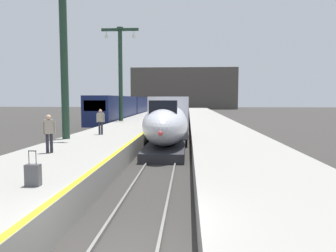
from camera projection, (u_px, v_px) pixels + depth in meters
platform_left at (133, 129)px, 31.41m from camera, size 4.80×110.00×1.05m
platform_right at (215, 129)px, 30.91m from camera, size 4.80×110.00×1.05m
platform_left_safety_stripe at (155, 123)px, 31.22m from camera, size 0.20×107.80×0.01m
rail_main_left at (168, 131)px, 33.98m from camera, size 0.08×110.00×0.12m
rail_main_right at (182, 131)px, 33.89m from camera, size 0.08×110.00×0.12m
rail_secondary_left at (93, 130)px, 34.48m from camera, size 0.08×110.00×0.12m
rail_secondary_right at (107, 130)px, 34.39m from camera, size 0.08×110.00×0.12m
highspeed_train_main at (180, 108)px, 53.31m from camera, size 2.92×76.08×3.60m
regional_train_adjacent at (128, 107)px, 50.53m from camera, size 2.85×36.60×3.80m
station_column_mid at (63, 38)px, 18.65m from camera, size 4.00×0.68×10.00m
station_column_far at (120, 66)px, 34.35m from camera, size 4.00×0.68×10.03m
passenger_mid_platform at (101, 120)px, 21.37m from camera, size 0.57×0.25×1.69m
passenger_far_waiting at (49, 131)px, 14.04m from camera, size 0.51×0.37×1.69m
rolling_suitcase at (33, 175)px, 8.70m from camera, size 0.40×0.22×0.98m
terminus_back_wall at (184, 88)px, 107.43m from camera, size 36.00×2.00×14.00m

